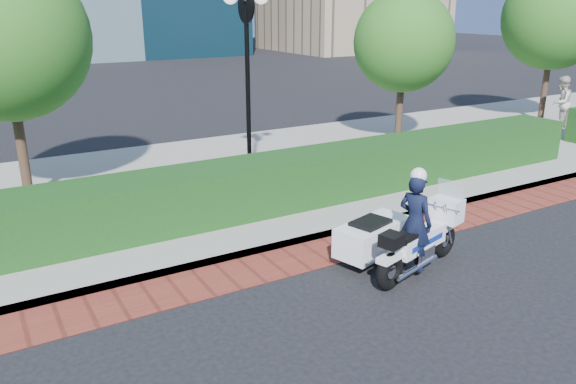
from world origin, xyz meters
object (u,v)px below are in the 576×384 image
police_motorcycle (400,233)px  pedestrian (561,103)px  tree_c (404,42)px  lamppost (247,58)px  tree_b (5,38)px  tree_d (555,18)px

police_motorcycle → pedestrian: (11.18, 5.04, 0.40)m
tree_c → police_motorcycle: 8.40m
lamppost → tree_c: tree_c is taller
pedestrian → police_motorcycle: bearing=10.5°
tree_c → pedestrian: tree_c is taller
tree_b → tree_c: 10.01m
pedestrian → tree_c: bearing=-23.8°
police_motorcycle → lamppost: bearing=77.1°
tree_b → pedestrian: tree_b is taller
tree_b → pedestrian: bearing=-3.8°
tree_b → police_motorcycle: tree_b is taller
tree_d → police_motorcycle: bearing=-152.6°
lamppost → police_motorcycle: (0.26, -4.79, -2.35)m
lamppost → tree_d: (12.00, 1.30, 0.65)m
tree_b → tree_c: tree_b is taller
tree_d → lamppost: bearing=-173.8°
tree_c → pedestrian: (5.94, -1.05, -2.05)m
lamppost → tree_d: tree_d is taller
tree_b → tree_d: (16.50, 0.00, 0.18)m
pedestrian → tree_b: bearing=-17.5°
lamppost → police_motorcycle: 5.34m
tree_b → lamppost: bearing=-16.1°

